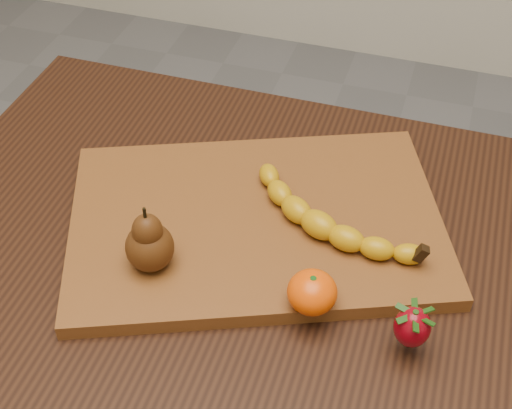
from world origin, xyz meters
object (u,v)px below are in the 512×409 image
(table, at_px, (293,333))
(pear, at_px, (148,238))
(mandarin, at_px, (312,292))
(cutting_board, at_px, (256,222))

(table, height_order, pear, pear)
(table, distance_m, mandarin, 0.15)
(cutting_board, bearing_deg, pear, -151.95)
(table, relative_size, cutting_board, 2.22)
(table, bearing_deg, cutting_board, 135.35)
(cutting_board, bearing_deg, table, -67.10)
(cutting_board, relative_size, mandarin, 8.34)
(cutting_board, relative_size, pear, 5.24)
(pear, distance_m, mandarin, 0.19)
(table, xyz_separation_m, mandarin, (0.03, -0.04, 0.14))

